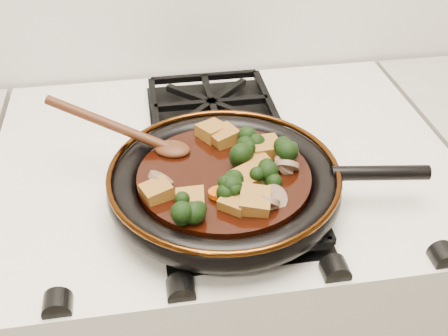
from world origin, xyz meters
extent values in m
cube|color=silver|center=(0.00, 1.69, 0.45)|extent=(0.76, 0.60, 0.90)
cylinder|color=black|center=(-0.02, 1.57, 0.93)|extent=(0.31, 0.31, 0.01)
torus|color=black|center=(-0.02, 1.57, 0.94)|extent=(0.34, 0.34, 0.04)
torus|color=#412009|center=(-0.02, 1.57, 0.96)|extent=(0.33, 0.33, 0.01)
cylinder|color=black|center=(0.20, 1.53, 0.96)|extent=(0.14, 0.04, 0.02)
cylinder|color=black|center=(-0.02, 1.57, 0.95)|extent=(0.25, 0.25, 0.02)
cube|color=brown|center=(0.01, 1.49, 0.97)|extent=(0.05, 0.06, 0.03)
cube|color=brown|center=(0.05, 1.61, 0.97)|extent=(0.05, 0.05, 0.02)
cube|color=brown|center=(-0.01, 1.65, 0.97)|extent=(0.06, 0.05, 0.03)
cube|color=brown|center=(0.01, 1.54, 0.97)|extent=(0.05, 0.05, 0.02)
cube|color=brown|center=(0.03, 1.57, 0.97)|extent=(0.04, 0.04, 0.02)
cube|color=brown|center=(-0.07, 1.51, 0.97)|extent=(0.04, 0.04, 0.03)
cube|color=brown|center=(-0.12, 1.53, 0.97)|extent=(0.05, 0.05, 0.03)
cube|color=brown|center=(-0.02, 1.67, 0.97)|extent=(0.06, 0.06, 0.03)
cube|color=brown|center=(-0.02, 1.49, 0.97)|extent=(0.05, 0.05, 0.02)
cylinder|color=#AF4404|center=(0.01, 1.49, 0.96)|extent=(0.03, 0.03, 0.02)
cylinder|color=#AF4404|center=(-0.03, 1.52, 0.96)|extent=(0.03, 0.03, 0.01)
cylinder|color=#AF4404|center=(0.02, 1.56, 0.96)|extent=(0.03, 0.03, 0.02)
cylinder|color=#AF4404|center=(0.02, 1.60, 0.96)|extent=(0.03, 0.03, 0.02)
cylinder|color=brown|center=(0.07, 1.57, 0.97)|extent=(0.05, 0.05, 0.03)
cylinder|color=brown|center=(0.03, 1.49, 0.97)|extent=(0.04, 0.04, 0.03)
cylinder|color=brown|center=(0.07, 1.56, 0.97)|extent=(0.04, 0.04, 0.03)
cylinder|color=brown|center=(0.03, 1.49, 0.97)|extent=(0.04, 0.04, 0.03)
cylinder|color=brown|center=(-0.11, 1.56, 0.97)|extent=(0.05, 0.05, 0.03)
ellipsoid|color=#411F0E|center=(-0.09, 1.63, 0.96)|extent=(0.07, 0.06, 0.02)
cylinder|color=#411F0E|center=(-0.18, 1.67, 0.99)|extent=(0.02, 0.02, 0.20)
camera|label=1|loc=(-0.12, 0.94, 1.45)|focal=45.00mm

